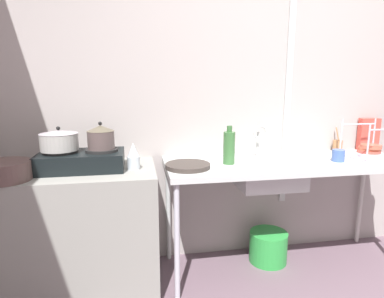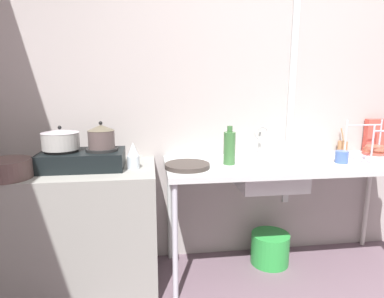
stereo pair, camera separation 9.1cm
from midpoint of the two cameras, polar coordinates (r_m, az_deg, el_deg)
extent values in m
cube|color=#A49C98|center=(2.68, 15.29, 11.13)|extent=(4.93, 0.10, 2.77)
cube|color=#BABEBC|center=(2.68, 18.39, 13.92)|extent=(0.05, 0.01, 2.22)
cube|color=gray|center=(2.38, -18.08, -13.13)|extent=(1.03, 0.60, 0.84)
cube|color=#BABEBC|center=(2.43, 17.77, -2.61)|extent=(1.76, 0.60, 0.04)
cylinder|color=#B5B7C1|center=(2.11, -1.71, -16.33)|extent=(0.04, 0.04, 0.80)
cylinder|color=#BBC2BF|center=(2.59, -2.92, -10.92)|extent=(0.04, 0.04, 0.80)
cylinder|color=beige|center=(3.19, 29.21, -8.05)|extent=(0.04, 0.04, 0.80)
cube|color=black|center=(2.22, -17.62, -1.84)|extent=(0.53, 0.31, 0.12)
cylinder|color=black|center=(2.23, -20.96, -0.23)|extent=(0.21, 0.21, 0.02)
cylinder|color=black|center=(2.18, -14.44, -0.06)|extent=(0.21, 0.21, 0.02)
cylinder|color=#9A9B95|center=(2.22, -21.07, 1.35)|extent=(0.23, 0.23, 0.11)
cone|color=#A29BA2|center=(2.21, -21.19, 2.98)|extent=(0.24, 0.24, 0.02)
sphere|color=black|center=(2.20, -21.23, 3.55)|extent=(0.02, 0.02, 0.02)
cylinder|color=#4F4240|center=(2.17, -14.53, 1.67)|extent=(0.17, 0.17, 0.12)
cone|color=brown|center=(2.16, -14.63, 3.67)|extent=(0.17, 0.17, 0.04)
sphere|color=black|center=(2.15, -14.67, 4.46)|extent=(0.02, 0.02, 0.02)
cylinder|color=#4E3A37|center=(2.16, -28.74, -3.13)|extent=(0.27, 0.27, 0.11)
cylinder|color=silver|center=(2.14, -9.10, -2.32)|extent=(0.08, 0.08, 0.08)
cone|color=silver|center=(2.12, -9.17, -0.03)|extent=(0.08, 0.08, 0.09)
cube|color=#BABEBC|center=(2.34, 14.65, -4.61)|extent=(0.45, 0.33, 0.17)
cylinder|color=#BABEBC|center=(2.47, 12.84, 0.70)|extent=(0.02, 0.02, 0.20)
torus|color=#BABEBC|center=(2.41, 13.32, 2.79)|extent=(0.11, 0.02, 0.11)
cylinder|color=#362F2B|center=(2.14, 0.38, -2.97)|extent=(0.30, 0.30, 0.03)
cylinder|color=#BCB3C2|center=(2.52, 30.12, 0.57)|extent=(0.01, 0.01, 0.28)
cylinder|color=#BCB3C2|center=(2.76, 26.35, 1.76)|extent=(0.01, 0.01, 0.28)
cylinder|color=#BCB3C2|center=(2.93, 31.01, 1.81)|extent=(0.01, 0.01, 0.28)
cylinder|color=#BCB3C2|center=(2.83, 28.94, 3.71)|extent=(0.29, 0.01, 0.01)
cube|color=silver|center=(2.75, 30.32, -1.47)|extent=(0.31, 0.32, 0.01)
cylinder|color=white|center=(2.75, 30.17, -1.05)|extent=(0.17, 0.17, 0.03)
cylinder|color=#C34B3E|center=(2.74, 30.25, -0.64)|extent=(0.16, 0.16, 0.03)
cylinder|color=#B55B3F|center=(2.74, 30.39, -0.17)|extent=(0.15, 0.15, 0.03)
cylinder|color=#BE5943|center=(2.73, 30.59, 0.17)|extent=(0.14, 0.14, 0.03)
cylinder|color=#415EA2|center=(2.52, 25.82, -1.27)|extent=(0.09, 0.09, 0.08)
cylinder|color=white|center=(2.48, 20.72, -1.61)|extent=(0.10, 0.10, 0.04)
cylinder|color=#366635|center=(2.23, 7.77, 0.13)|extent=(0.08, 0.08, 0.22)
cylinder|color=#366635|center=(2.21, 7.86, 3.51)|extent=(0.04, 0.04, 0.04)
cube|color=#CB4439|center=(3.05, 30.31, 2.09)|extent=(0.17, 0.08, 0.27)
cylinder|color=#A46E46|center=(2.89, 25.81, 0.33)|extent=(0.07, 0.07, 0.09)
cylinder|color=olive|center=(2.88, 25.93, 1.65)|extent=(0.02, 0.07, 0.17)
cylinder|color=green|center=(2.72, 14.55, -16.60)|extent=(0.29, 0.29, 0.24)
camera|label=1|loc=(0.05, -88.81, 0.24)|focal=30.25mm
camera|label=2|loc=(0.05, 91.19, -0.24)|focal=30.25mm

